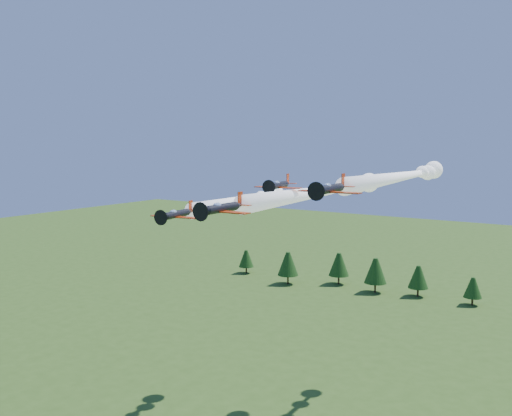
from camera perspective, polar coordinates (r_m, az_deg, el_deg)
The scene contains 5 objects.
plane_lead at distance 95.11m, azimuth 7.29°, elevation 1.77°, with size 8.03×55.37×3.70m.
plane_left at distance 104.76m, azimuth -0.81°, elevation 0.87°, with size 11.27×42.80×3.70m.
plane_right at distance 105.05m, azimuth 14.69°, elevation 3.13°, with size 8.46×60.49×3.70m.
plane_slot at distance 84.66m, azimuth 2.30°, elevation 2.29°, with size 7.33×7.99×2.56m.
treeline at distance 183.84m, azimuth 20.05°, elevation -7.24°, with size 163.19×16.70×11.52m.
Camera 1 is at (43.29, -64.74, 49.57)m, focal length 40.00 mm.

